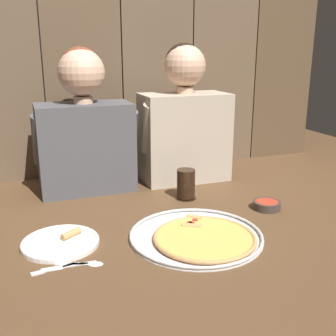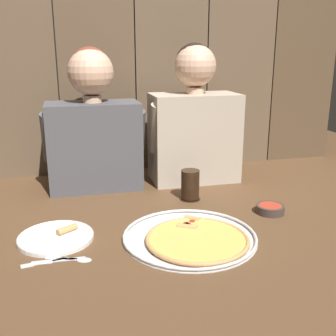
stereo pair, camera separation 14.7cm
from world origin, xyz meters
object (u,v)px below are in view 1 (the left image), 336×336
pizza_tray (200,236)px  dipping_bowl (267,205)px  diner_left (85,127)px  drinking_glass (186,184)px  dinner_plate (61,242)px  diner_right (184,120)px

pizza_tray → dipping_bowl: bearing=23.0°
pizza_tray → diner_left: size_ratio=0.72×
pizza_tray → dipping_bowl: dipping_bowl is taller
drinking_glass → dipping_bowl: (0.25, -0.21, -0.04)m
dinner_plate → diner_right: 0.85m
drinking_glass → diner_left: (-0.36, 0.25, 0.22)m
dinner_plate → drinking_glass: 0.59m
dinner_plate → dipping_bowl: size_ratio=2.28×
pizza_tray → dinner_plate: dinner_plate is taller
dipping_bowl → drinking_glass: bearing=139.3°
diner_left → pizza_tray: bearing=-67.0°
diner_left → dinner_plate: bearing=-108.4°
pizza_tray → dinner_plate: (-0.43, 0.11, -0.00)m
pizza_tray → diner_right: diner_right is taller
dipping_bowl → diner_right: diner_right is taller
dinner_plate → diner_left: (0.17, 0.51, 0.27)m
dipping_bowl → pizza_tray: bearing=-157.0°
dinner_plate → dipping_bowl: 0.78m
pizza_tray → diner_right: (0.20, 0.62, 0.27)m
dinner_plate → drinking_glass: size_ratio=1.97×
drinking_glass → diner_right: bearing=69.6°
drinking_glass → dipping_bowl: 0.33m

